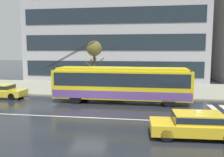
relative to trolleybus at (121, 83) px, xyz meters
The scene contains 13 objects.
ground_plane 4.52m from the trolleybus, 117.46° to the right, with size 160.00×160.00×0.00m, color #22252C.
sidewalk_slab 7.05m from the trolleybus, 106.42° to the left, with size 80.00×10.00×0.14m, color gray.
crosswalk_stripe_edge_near 7.65m from the trolleybus, 16.09° to the right, with size 0.44×4.40×0.01m, color beige.
lane_centre_line 5.55m from the trolleybus, 111.48° to the right, with size 72.00×0.14×0.01m, color silver.
trolleybus is the anchor object (origin of this frame).
taxi_queued_behind_bus 11.29m from the trolleybus, behind, with size 4.41×1.87×1.39m.
taxi_oncoming_far 8.91m from the trolleybus, 58.66° to the right, with size 4.48×1.97×1.39m.
bus_shelter 3.84m from the trolleybus, 114.87° to the left, with size 3.93×1.85×2.61m.
pedestrian_at_shelter 4.03m from the trolleybus, 51.32° to the left, with size 1.37×1.37×1.91m.
pedestrian_approaching_curb 6.31m from the trolleybus, 133.46° to the left, with size 1.37×1.37×1.92m.
pedestrian_walking_past 3.66m from the trolleybus, 110.80° to the left, with size 1.39×1.39×1.96m.
pedestrian_waiting_by_pole 3.02m from the trolleybus, 92.18° to the left, with size 1.14×1.14×1.97m.
street_tree_bare 6.54m from the trolleybus, 125.30° to the left, with size 2.01×1.62×5.24m.
Camera 1 is at (4.09, -16.01, 4.43)m, focal length 38.12 mm.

